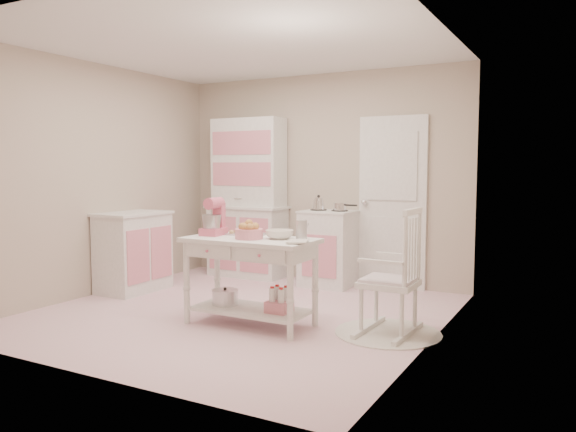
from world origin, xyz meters
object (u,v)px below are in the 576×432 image
at_px(rocking_chair, 389,271).
at_px(base_cabinet, 133,252).
at_px(work_table, 250,282).
at_px(stove, 329,248).
at_px(hutch, 247,198).
at_px(bread_basket, 249,234).
at_px(stand_mixer, 213,217).

bearing_deg(rocking_chair, base_cabinet, 178.44).
bearing_deg(rocking_chair, work_table, -162.10).
relative_size(stove, work_table, 0.77).
distance_m(hutch, bread_basket, 2.40).
height_order(stove, stand_mixer, stand_mixer).
distance_m(hutch, stand_mixer, 2.12).
xyz_separation_m(base_cabinet, bread_basket, (1.97, -0.60, 0.39)).
bearing_deg(hutch, rocking_chair, -33.34).
xyz_separation_m(hutch, bread_basket, (1.30, -2.01, -0.19)).
height_order(base_cabinet, bread_basket, base_cabinet).
xyz_separation_m(base_cabinet, work_table, (1.95, -0.55, -0.06)).
xyz_separation_m(stove, work_table, (0.08, -1.91, -0.06)).
distance_m(stove, stand_mixer, 1.98).
height_order(stand_mixer, bread_basket, stand_mixer).
bearing_deg(base_cabinet, stove, 35.81).
bearing_deg(hutch, bread_basket, -57.13).
height_order(hutch, bread_basket, hutch).
distance_m(base_cabinet, stand_mixer, 1.70).
relative_size(rocking_chair, bread_basket, 4.40).
xyz_separation_m(work_table, bread_basket, (0.02, -0.05, 0.45)).
distance_m(rocking_chair, bread_basket, 1.27).
bearing_deg(base_cabinet, hutch, 64.31).
bearing_deg(rocking_chair, stove, 131.47).
distance_m(stove, work_table, 1.91).
height_order(hutch, base_cabinet, hutch).
height_order(stove, rocking_chair, rocking_chair).
bearing_deg(stove, work_table, -87.69).
bearing_deg(work_table, base_cabinet, 164.14).
bearing_deg(stand_mixer, bread_basket, -14.56).
height_order(hutch, work_table, hutch).
relative_size(stove, stand_mixer, 2.71).
bearing_deg(stove, hutch, 177.61).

